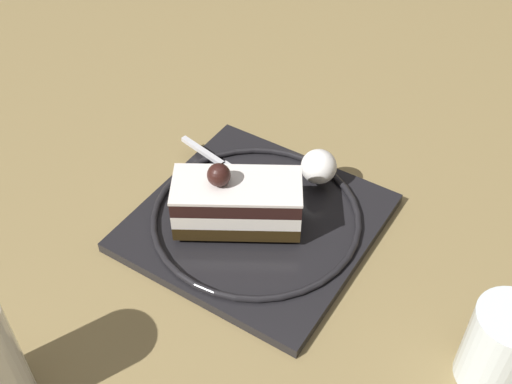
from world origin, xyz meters
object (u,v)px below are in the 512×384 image
object	(u,v)px
dessert_plate	(256,220)
whipped_cream_dollop	(319,167)
fork	(218,162)
cake_slice	(237,202)
drink_glass_far	(500,349)

from	to	relation	value
dessert_plate	whipped_cream_dollop	bearing A→B (deg)	57.93
dessert_plate	fork	world-z (taller)	fork
cake_slice	whipped_cream_dollop	distance (m)	0.10
dessert_plate	whipped_cream_dollop	xyz separation A→B (m)	(0.04, 0.07, 0.03)
cake_slice	fork	distance (m)	0.09
cake_slice	fork	bearing A→B (deg)	124.44
dessert_plate	drink_glass_far	bearing A→B (deg)	-21.13
whipped_cream_dollop	drink_glass_far	world-z (taller)	drink_glass_far
fork	drink_glass_far	xyz separation A→B (m)	(0.30, -0.15, 0.02)
fork	drink_glass_far	size ratio (longest dim) A/B	1.25
dessert_plate	cake_slice	world-z (taller)	cake_slice
fork	whipped_cream_dollop	bearing A→B (deg)	6.38
cake_slice	fork	size ratio (longest dim) A/B	1.32
dessert_plate	whipped_cream_dollop	size ratio (longest dim) A/B	7.11
dessert_plate	drink_glass_far	world-z (taller)	drink_glass_far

